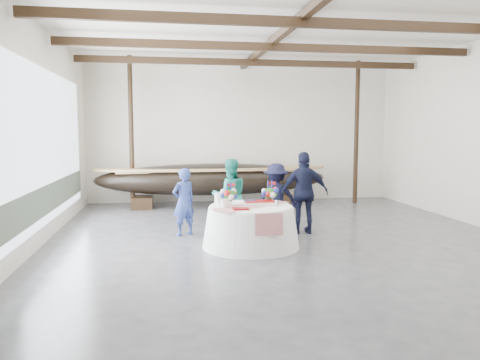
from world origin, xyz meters
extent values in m
cube|color=#3D3D42|center=(0.00, 0.00, 0.00)|extent=(10.00, 12.00, 0.01)
cube|color=silver|center=(0.00, 6.00, 2.25)|extent=(10.00, 0.02, 4.50)
cube|color=silver|center=(-5.00, 0.00, 2.25)|extent=(0.02, 12.00, 4.50)
cube|color=white|center=(0.00, 0.00, 4.50)|extent=(10.00, 12.00, 0.01)
cube|color=black|center=(0.00, -1.00, 4.25)|extent=(9.80, 0.12, 0.18)
cube|color=black|center=(0.00, 1.50, 4.25)|extent=(9.80, 0.12, 0.18)
cube|color=black|center=(0.00, 4.00, 4.25)|extent=(9.80, 0.12, 0.18)
cube|color=black|center=(0.00, 0.00, 4.38)|extent=(0.15, 11.76, 0.15)
cylinder|color=black|center=(-3.50, 4.83, 2.25)|extent=(0.14, 0.14, 4.50)
cylinder|color=black|center=(3.50, 4.83, 2.25)|extent=(0.14, 0.14, 4.50)
cube|color=silver|center=(-4.95, 1.00, 2.00)|extent=(0.02, 7.00, 3.20)
cube|color=#596654|center=(-4.94, 1.00, 0.90)|extent=(0.02, 7.00, 0.60)
cube|color=black|center=(-3.23, 4.83, 0.18)|extent=(0.62, 0.80, 0.35)
cube|color=black|center=(1.02, 4.83, 0.18)|extent=(0.62, 0.80, 0.35)
ellipsoid|color=black|center=(-1.10, 4.83, 0.84)|extent=(7.08, 1.42, 0.97)
cube|color=#9E7A4C|center=(-1.10, 4.83, 1.11)|extent=(5.67, 0.93, 0.05)
cone|color=white|center=(-0.83, -0.30, 0.40)|extent=(1.94, 1.94, 0.80)
cylinder|color=white|center=(-0.83, -0.30, 0.81)|extent=(1.65, 1.65, 0.04)
cube|color=#B31113|center=(-0.83, -0.30, 0.83)|extent=(1.76, 1.53, 0.01)
cube|color=white|center=(-0.65, -0.22, 0.87)|extent=(0.60, 0.40, 0.07)
cylinder|color=white|center=(-1.37, -0.45, 0.91)|extent=(0.18, 0.18, 0.16)
cylinder|color=white|center=(-1.44, 0.02, 0.95)|extent=(0.18, 0.18, 0.23)
cube|color=maroon|center=(-1.11, -0.72, 0.85)|extent=(0.30, 0.24, 0.03)
cone|color=silver|center=(-0.33, -0.42, 0.89)|extent=(0.09, 0.09, 0.12)
imported|color=navy|center=(-2.12, 0.98, 0.75)|extent=(0.65, 0.58, 1.50)
imported|color=#1C917B|center=(-1.07, 1.07, 0.85)|extent=(0.88, 0.71, 1.69)
imported|color=black|center=(-0.02, 1.00, 0.79)|extent=(1.04, 0.62, 1.58)
imported|color=black|center=(0.58, 0.74, 0.93)|extent=(1.12, 0.53, 1.85)
camera|label=1|loc=(-2.47, -9.34, 2.32)|focal=35.00mm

